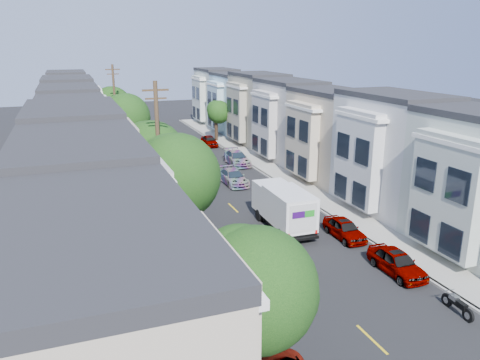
{
  "coord_description": "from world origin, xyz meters",
  "views": [
    {
      "loc": [
        -11.33,
        -26.38,
        12.21
      ],
      "look_at": [
        0.59,
        6.04,
        2.2
      ],
      "focal_mm": 35.0,
      "sensor_mm": 36.0,
      "label": 1
    }
  ],
  "objects_px": {
    "tree_a": "(252,290)",
    "parked_left_c": "(197,245)",
    "parked_right_d": "(209,141)",
    "tree_e": "(111,106)",
    "tree_b": "(175,177)",
    "tree_c": "(150,155)",
    "utility_pole_far": "(116,110)",
    "fedex_truck": "(283,206)",
    "lead_sedan": "(233,177)",
    "parked_left_d": "(155,183)",
    "motorcycle": "(457,305)",
    "tree_far_r": "(218,112)",
    "tree_d": "(125,118)",
    "parked_left_b": "(243,315)",
    "utility_pole_near": "(159,162)",
    "parked_right_a": "(397,262)",
    "parked_right_c": "(237,158)",
    "parked_right_b": "(345,229)"
  },
  "relations": [
    {
      "from": "tree_b",
      "to": "tree_c",
      "type": "bearing_deg",
      "value": 90.0
    },
    {
      "from": "lead_sedan",
      "to": "parked_left_b",
      "type": "relative_size",
      "value": 1.02
    },
    {
      "from": "parked_left_c",
      "to": "tree_b",
      "type": "bearing_deg",
      "value": -131.5
    },
    {
      "from": "tree_a",
      "to": "parked_right_d",
      "type": "relative_size",
      "value": 1.68
    },
    {
      "from": "parked_left_b",
      "to": "motorcycle",
      "type": "bearing_deg",
      "value": -15.52
    },
    {
      "from": "tree_d",
      "to": "motorcycle",
      "type": "xyz_separation_m",
      "value": [
        11.28,
        -30.87,
        -5.04
      ]
    },
    {
      "from": "tree_far_r",
      "to": "fedex_truck",
      "type": "relative_size",
      "value": 0.88
    },
    {
      "from": "fedex_truck",
      "to": "lead_sedan",
      "type": "distance_m",
      "value": 11.25
    },
    {
      "from": "tree_far_r",
      "to": "parked_left_d",
      "type": "bearing_deg",
      "value": -122.04
    },
    {
      "from": "utility_pole_near",
      "to": "parked_right_a",
      "type": "xyz_separation_m",
      "value": [
        11.2,
        -9.34,
        -4.48
      ]
    },
    {
      "from": "tree_e",
      "to": "utility_pole_near",
      "type": "relative_size",
      "value": 0.74
    },
    {
      "from": "parked_right_a",
      "to": "parked_right_c",
      "type": "distance_m",
      "value": 26.08
    },
    {
      "from": "tree_e",
      "to": "tree_far_r",
      "type": "height_order",
      "value": "tree_e"
    },
    {
      "from": "motorcycle",
      "to": "tree_d",
      "type": "bearing_deg",
      "value": 114.12
    },
    {
      "from": "tree_a",
      "to": "parked_right_b",
      "type": "bearing_deg",
      "value": 46.44
    },
    {
      "from": "utility_pole_far",
      "to": "parked_right_b",
      "type": "xyz_separation_m",
      "value": [
        11.2,
        -30.06,
        -4.51
      ]
    },
    {
      "from": "tree_d",
      "to": "parked_left_d",
      "type": "xyz_separation_m",
      "value": [
        1.4,
        -6.69,
        -4.76
      ]
    },
    {
      "from": "fedex_truck",
      "to": "parked_left_b",
      "type": "xyz_separation_m",
      "value": [
        -6.75,
        -10.2,
        -0.93
      ]
    },
    {
      "from": "parked_left_d",
      "to": "motorcycle",
      "type": "height_order",
      "value": "parked_left_d"
    },
    {
      "from": "tree_b",
      "to": "parked_right_b",
      "type": "height_order",
      "value": "tree_b"
    },
    {
      "from": "parked_right_a",
      "to": "tree_c",
      "type": "bearing_deg",
      "value": 132.56
    },
    {
      "from": "utility_pole_far",
      "to": "parked_right_a",
      "type": "xyz_separation_m",
      "value": [
        11.2,
        -35.34,
        -4.48
      ]
    },
    {
      "from": "parked_right_a",
      "to": "parked_right_b",
      "type": "bearing_deg",
      "value": 90.72
    },
    {
      "from": "parked_right_d",
      "to": "tree_far_r",
      "type": "bearing_deg",
      "value": 52.98
    },
    {
      "from": "tree_a",
      "to": "parked_left_c",
      "type": "xyz_separation_m",
      "value": [
        1.4,
        12.48,
        -3.86
      ]
    },
    {
      "from": "parked_left_c",
      "to": "motorcycle",
      "type": "xyz_separation_m",
      "value": [
        9.88,
        -10.27,
        -0.29
      ]
    },
    {
      "from": "lead_sedan",
      "to": "motorcycle",
      "type": "bearing_deg",
      "value": -84.5
    },
    {
      "from": "fedex_truck",
      "to": "utility_pole_near",
      "type": "bearing_deg",
      "value": 173.17
    },
    {
      "from": "utility_pole_far",
      "to": "fedex_truck",
      "type": "relative_size",
      "value": 1.65
    },
    {
      "from": "parked_right_d",
      "to": "tree_e",
      "type": "bearing_deg",
      "value": 161.42
    },
    {
      "from": "fedex_truck",
      "to": "motorcycle",
      "type": "xyz_separation_m",
      "value": [
        3.12,
        -12.52,
        -1.19
      ]
    },
    {
      "from": "tree_d",
      "to": "utility_pole_far",
      "type": "relative_size",
      "value": 0.78
    },
    {
      "from": "tree_b",
      "to": "parked_left_d",
      "type": "xyz_separation_m",
      "value": [
        1.4,
        15.24,
        -4.7
      ]
    },
    {
      "from": "tree_a",
      "to": "parked_left_d",
      "type": "relative_size",
      "value": 1.3
    },
    {
      "from": "tree_d",
      "to": "lead_sedan",
      "type": "xyz_separation_m",
      "value": [
        8.45,
        -7.15,
        -4.81
      ]
    },
    {
      "from": "tree_e",
      "to": "parked_right_a",
      "type": "distance_m",
      "value": 41.98
    },
    {
      "from": "tree_e",
      "to": "parked_left_b",
      "type": "relative_size",
      "value": 1.73
    },
    {
      "from": "parked_left_c",
      "to": "tree_e",
      "type": "bearing_deg",
      "value": 97.49
    },
    {
      "from": "parked_left_d",
      "to": "parked_right_c",
      "type": "relative_size",
      "value": 1.1
    },
    {
      "from": "fedex_truck",
      "to": "tree_e",
      "type": "bearing_deg",
      "value": 105.2
    },
    {
      "from": "tree_c",
      "to": "parked_right_d",
      "type": "height_order",
      "value": "tree_c"
    },
    {
      "from": "parked_right_b",
      "to": "motorcycle",
      "type": "relative_size",
      "value": 1.9
    },
    {
      "from": "tree_a",
      "to": "tree_c",
      "type": "distance_m",
      "value": 19.02
    },
    {
      "from": "tree_b",
      "to": "utility_pole_near",
      "type": "height_order",
      "value": "utility_pole_near"
    },
    {
      "from": "fedex_truck",
      "to": "parked_right_a",
      "type": "xyz_separation_m",
      "value": [
        3.05,
        -8.23,
        -0.95
      ]
    },
    {
      "from": "tree_e",
      "to": "motorcycle",
      "type": "relative_size",
      "value": 3.57
    },
    {
      "from": "parked_left_c",
      "to": "parked_left_d",
      "type": "xyz_separation_m",
      "value": [
        0.0,
        13.92,
        -0.01
      ]
    },
    {
      "from": "utility_pole_far",
      "to": "lead_sedan",
      "type": "distance_m",
      "value": 18.56
    },
    {
      "from": "parked_left_b",
      "to": "parked_right_d",
      "type": "xyz_separation_m",
      "value": [
        9.8,
        38.17,
        -0.05
      ]
    },
    {
      "from": "utility_pole_far",
      "to": "tree_c",
      "type": "bearing_deg",
      "value": -90.0
    }
  ]
}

